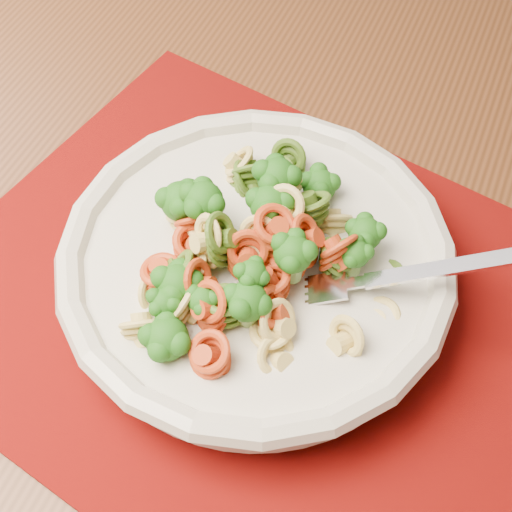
# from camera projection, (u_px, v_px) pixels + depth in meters

# --- Properties ---
(dining_table) EXTENTS (1.43, 1.01, 0.78)m
(dining_table) POSITION_uv_depth(u_px,v_px,m) (369.00, 325.00, 0.63)
(dining_table) COLOR #5A3119
(dining_table) RESTS_ON ground
(placemat) EXTENTS (0.56, 0.49, 0.00)m
(placemat) POSITION_uv_depth(u_px,v_px,m) (271.00, 310.00, 0.51)
(placemat) COLOR #650904
(placemat) RESTS_ON dining_table
(pasta_bowl) EXTENTS (0.27, 0.27, 0.05)m
(pasta_bowl) POSITION_uv_depth(u_px,v_px,m) (256.00, 264.00, 0.49)
(pasta_bowl) COLOR beige
(pasta_bowl) RESTS_ON placemat
(pasta_broccoli_heap) EXTENTS (0.23, 0.23, 0.06)m
(pasta_broccoli_heap) POSITION_uv_depth(u_px,v_px,m) (256.00, 251.00, 0.48)
(pasta_broccoli_heap) COLOR #E2CE6F
(pasta_broccoli_heap) RESTS_ON pasta_bowl
(fork) EXTENTS (0.18, 0.07, 0.08)m
(fork) POSITION_uv_depth(u_px,v_px,m) (328.00, 288.00, 0.47)
(fork) COLOR silver
(fork) RESTS_ON pasta_bowl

